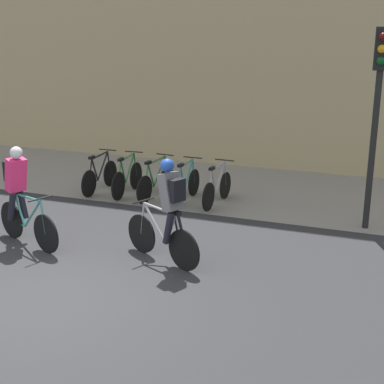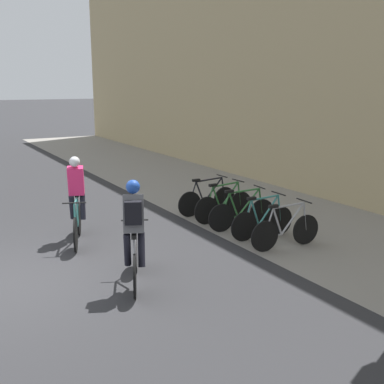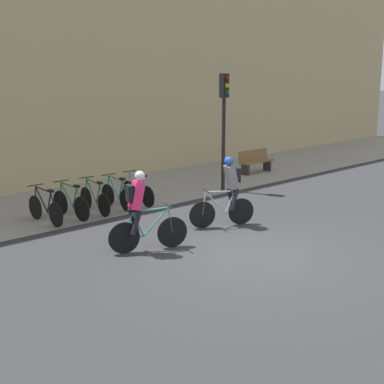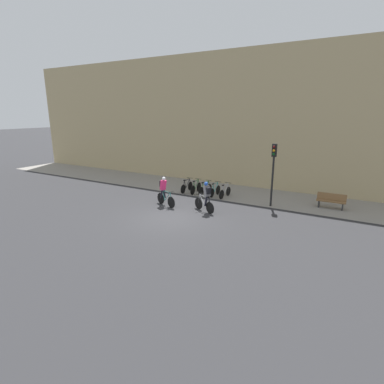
{
  "view_description": "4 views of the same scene",
  "coord_description": "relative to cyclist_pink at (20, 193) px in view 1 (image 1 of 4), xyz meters",
  "views": [
    {
      "loc": [
        4.49,
        -5.66,
        3.62
      ],
      "look_at": [
        1.05,
        3.28,
        0.84
      ],
      "focal_mm": 50.0,
      "sensor_mm": 36.0,
      "label": 1
    },
    {
      "loc": [
        7.98,
        -0.99,
        3.23
      ],
      "look_at": [
        -0.98,
        4.15,
        0.91
      ],
      "focal_mm": 45.0,
      "sensor_mm": 36.0,
      "label": 2
    },
    {
      "loc": [
        -8.43,
        -7.15,
        3.83
      ],
      "look_at": [
        0.65,
        2.61,
        0.84
      ],
      "focal_mm": 50.0,
      "sensor_mm": 36.0,
      "label": 3
    },
    {
      "loc": [
        8.59,
        -12.79,
        5.54
      ],
      "look_at": [
        0.01,
        2.29,
        0.94
      ],
      "focal_mm": 28.0,
      "sensor_mm": 36.0,
      "label": 4
    }
  ],
  "objects": [
    {
      "name": "cyclist_grey",
      "position": [
        2.86,
        0.08,
        0.0
      ],
      "size": [
        1.61,
        0.77,
        1.78
      ],
      "color": "black",
      "rests_on": "ground"
    },
    {
      "name": "parked_bike_2",
      "position": [
        1.06,
        3.47,
        -0.55
      ],
      "size": [
        0.46,
        1.7,
        0.96
      ],
      "color": "black",
      "rests_on": "ground"
    },
    {
      "name": "traffic_light_pole",
      "position": [
        5.78,
        3.06,
        1.68
      ],
      "size": [
        0.26,
        0.3,
        3.8
      ],
      "color": "black",
      "rests_on": "ground"
    },
    {
      "name": "parked_bike_1",
      "position": [
        0.31,
        3.47,
        -0.55
      ],
      "size": [
        0.46,
        1.68,
        0.97
      ],
      "color": "black",
      "rests_on": "ground"
    },
    {
      "name": "cyclist_pink",
      "position": [
        0.0,
        0.0,
        0.0
      ],
      "size": [
        1.7,
        0.71,
        1.79
      ],
      "color": "black",
      "rests_on": "ground"
    },
    {
      "name": "parked_bike_4",
      "position": [
        2.56,
        3.47,
        -0.56
      ],
      "size": [
        0.46,
        1.64,
        0.95
      ],
      "color": "black",
      "rests_on": "ground"
    },
    {
      "name": "kerb_strip",
      "position": [
        1.66,
        4.98,
        -0.94
      ],
      "size": [
        44.0,
        4.5,
        0.01
      ],
      "primitive_type": "cube",
      "color": "gray",
      "rests_on": "ground"
    },
    {
      "name": "parked_bike_3",
      "position": [
        1.81,
        3.47,
        -0.56
      ],
      "size": [
        0.46,
        1.59,
        0.95
      ],
      "color": "black",
      "rests_on": "ground"
    },
    {
      "name": "ground",
      "position": [
        1.66,
        -1.77,
        -0.95
      ],
      "size": [
        200.0,
        200.0,
        0.0
      ],
      "primitive_type": "plane",
      "color": "#2B2B2D"
    },
    {
      "name": "parked_bike_0",
      "position": [
        -0.44,
        3.47,
        -0.55
      ],
      "size": [
        0.46,
        1.69,
        0.96
      ],
      "color": "black",
      "rests_on": "ground"
    }
  ]
}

